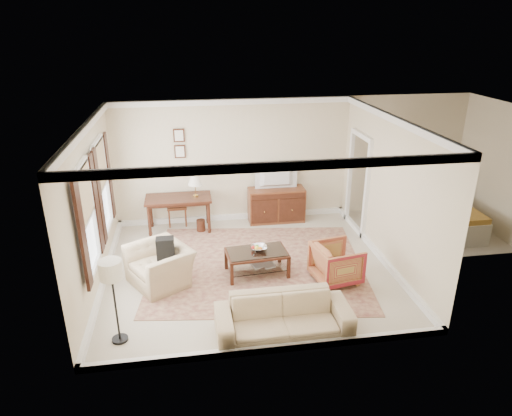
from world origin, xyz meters
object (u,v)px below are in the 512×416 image
object	(u,v)px
sideboard	(276,205)
tv	(277,170)
coffee_table	(257,256)
club_armchair	(160,260)
sofa	(284,311)
striped_armchair	(337,261)
writing_desk	(178,202)

from	to	relation	value
sideboard	tv	distance (m)	0.89
coffee_table	club_armchair	distance (m)	1.80
tv	club_armchair	world-z (taller)	tv
sofa	coffee_table	bearing A→B (deg)	93.63
sideboard	striped_armchair	size ratio (longest dim) A/B	1.64
writing_desk	striped_armchair	size ratio (longest dim) A/B	1.82
coffee_table	sofa	bearing A→B (deg)	-86.17
sideboard	club_armchair	xyz separation A→B (m)	(-2.65, -2.47, 0.07)
tv	club_armchair	size ratio (longest dim) A/B	0.87
writing_desk	sideboard	distance (m)	2.33
tv	striped_armchair	world-z (taller)	tv
tv	striped_armchair	distance (m)	3.07
striped_armchair	club_armchair	world-z (taller)	club_armchair
sofa	sideboard	bearing A→B (deg)	80.02
writing_desk	tv	size ratio (longest dim) A/B	1.55
tv	coffee_table	distance (m)	2.72
coffee_table	sofa	xyz separation A→B (m)	(0.12, -1.84, 0.03)
sideboard	coffee_table	bearing A→B (deg)	-109.48
striped_armchair	sofa	bearing A→B (deg)	126.40
club_armchair	striped_armchair	bearing A→B (deg)	51.41
writing_desk	tv	distance (m)	2.38
writing_desk	coffee_table	world-z (taller)	writing_desk
writing_desk	tv	xyz separation A→B (m)	(2.30, 0.16, 0.60)
tv	club_armchair	bearing A→B (deg)	42.65
sideboard	striped_armchair	xyz separation A→B (m)	(0.55, -2.90, -0.00)
tv	club_armchair	distance (m)	3.70
sideboard	striped_armchair	bearing A→B (deg)	-79.25
tv	striped_armchair	xyz separation A→B (m)	(0.55, -2.88, -0.89)
writing_desk	club_armchair	xyz separation A→B (m)	(-0.35, -2.28, -0.22)
tv	striped_armchair	bearing A→B (deg)	100.82
sideboard	club_armchair	world-z (taller)	club_armchair
writing_desk	tv	bearing A→B (deg)	4.06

